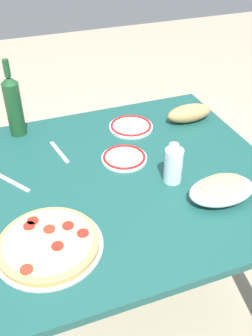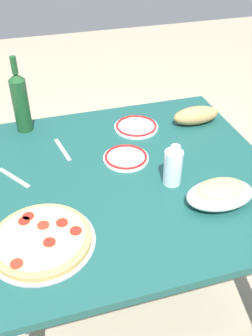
% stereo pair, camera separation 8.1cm
% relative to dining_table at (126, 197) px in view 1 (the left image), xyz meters
% --- Properties ---
extents(ground_plane, '(8.00, 8.00, 0.00)m').
position_rel_dining_table_xyz_m(ground_plane, '(0.00, 0.00, -0.60)').
color(ground_plane, tan).
rests_on(ground_plane, ground).
extents(dining_table, '(1.13, 1.05, 0.71)m').
position_rel_dining_table_xyz_m(dining_table, '(0.00, 0.00, 0.00)').
color(dining_table, '#194C47').
rests_on(dining_table, ground).
extents(pepperoni_pizza, '(0.33, 0.33, 0.03)m').
position_rel_dining_table_xyz_m(pepperoni_pizza, '(-0.35, -0.26, 0.13)').
color(pepperoni_pizza, '#B7B7BC').
rests_on(pepperoni_pizza, dining_table).
extents(baked_pasta_dish, '(0.24, 0.15, 0.08)m').
position_rel_dining_table_xyz_m(baked_pasta_dish, '(0.26, -0.24, 0.15)').
color(baked_pasta_dish, white).
rests_on(baked_pasta_dish, dining_table).
extents(wine_bottle, '(0.07, 0.07, 0.33)m').
position_rel_dining_table_xyz_m(wine_bottle, '(-0.34, 0.44, 0.25)').
color(wine_bottle, '#194723').
rests_on(wine_bottle, dining_table).
extents(water_glass, '(0.07, 0.07, 0.14)m').
position_rel_dining_table_xyz_m(water_glass, '(0.15, -0.09, 0.18)').
color(water_glass, silver).
rests_on(water_glass, dining_table).
extents(side_plate_near, '(0.20, 0.20, 0.02)m').
position_rel_dining_table_xyz_m(side_plate_near, '(0.14, 0.31, 0.12)').
color(side_plate_near, white).
rests_on(side_plate_near, dining_table).
extents(side_plate_far, '(0.18, 0.18, 0.02)m').
position_rel_dining_table_xyz_m(side_plate_far, '(0.03, 0.09, 0.12)').
color(side_plate_far, white).
rests_on(side_plate_far, dining_table).
extents(bread_loaf, '(0.21, 0.09, 0.08)m').
position_rel_dining_table_xyz_m(bread_loaf, '(0.41, 0.28, 0.15)').
color(bread_loaf, tan).
rests_on(bread_loaf, dining_table).
extents(spice_shaker, '(0.04, 0.04, 0.09)m').
position_rel_dining_table_xyz_m(spice_shaker, '(0.20, 0.01, 0.16)').
color(spice_shaker, silver).
rests_on(spice_shaker, dining_table).
extents(fork_left, '(0.05, 0.17, 0.00)m').
position_rel_dining_table_xyz_m(fork_left, '(-0.20, 0.23, 0.12)').
color(fork_left, '#B7B7BC').
rests_on(fork_left, dining_table).
extents(fork_right, '(0.11, 0.15, 0.00)m').
position_rel_dining_table_xyz_m(fork_right, '(-0.41, 0.10, 0.12)').
color(fork_right, '#B7B7BC').
rests_on(fork_right, dining_table).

